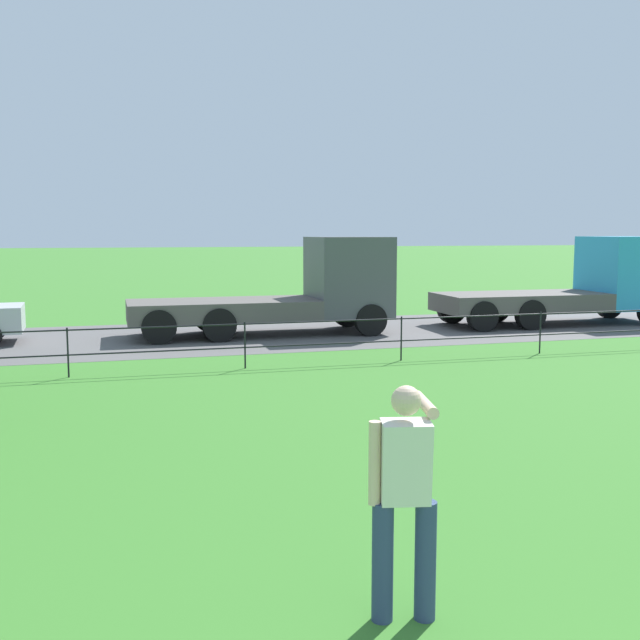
# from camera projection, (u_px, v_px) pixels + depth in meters

# --- Properties ---
(street_strip) EXTENTS (80.00, 6.79, 0.01)m
(street_strip) POSITION_uv_depth(u_px,v_px,m) (212.00, 336.00, 20.67)
(street_strip) COLOR #565454
(street_strip) RESTS_ON ground
(park_fence) EXTENTS (35.69, 0.04, 1.00)m
(park_fence) POSITION_uv_depth(u_px,v_px,m) (245.00, 337.00, 15.71)
(park_fence) COLOR black
(park_fence) RESTS_ON ground
(person_thrower) EXTENTS (0.64, 0.74, 1.78)m
(person_thrower) POSITION_uv_depth(u_px,v_px,m) (404.00, 494.00, 5.44)
(person_thrower) COLOR navy
(person_thrower) RESTS_ON ground
(flatbed_truck_center) EXTENTS (7.32, 2.47, 2.75)m
(flatbed_truck_center) POSITION_uv_depth(u_px,v_px,m) (299.00, 291.00, 21.14)
(flatbed_truck_center) COLOR #4C4C51
(flatbed_truck_center) RESTS_ON ground
(flatbed_truck_far_left) EXTENTS (7.35, 2.57, 2.75)m
(flatbed_truck_far_left) POSITION_uv_depth(u_px,v_px,m) (582.00, 285.00, 23.54)
(flatbed_truck_far_left) COLOR #2D99D1
(flatbed_truck_far_left) RESTS_ON ground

